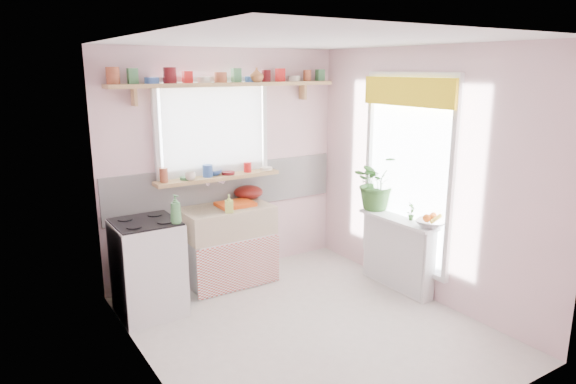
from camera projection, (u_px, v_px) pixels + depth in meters
room at (313, 158)px, 5.38m from camera, size 3.20×3.20×3.20m
sink_unit at (228, 245)px, 5.53m from camera, size 0.95×0.65×1.11m
cooker at (148, 267)px, 4.83m from camera, size 0.58×0.58×0.93m
radiator_ledge at (398, 252)px, 5.41m from camera, size 0.22×0.95×0.78m
windowsill at (218, 177)px, 5.52m from camera, size 1.40×0.22×0.04m
pine_shelf at (229, 84)px, 5.36m from camera, size 2.52×0.24×0.04m
shelf_crockery at (229, 77)px, 5.34m from camera, size 2.47×0.11×0.12m
sill_crockery at (214, 171)px, 5.47m from camera, size 1.35×0.11×0.12m
dish_tray at (235, 204)px, 5.49m from camera, size 0.39×0.29×0.04m
colander at (248, 192)px, 5.78m from camera, size 0.43×0.43×0.15m
jade_plant at (377, 182)px, 5.59m from camera, size 0.55×0.48×0.60m
fruit_bowl at (432, 224)px, 5.00m from camera, size 0.39×0.39×0.07m
herb_pot at (411, 211)px, 5.21m from camera, size 0.12×0.10×0.19m
soap_bottle_sink at (229, 204)px, 5.22m from camera, size 0.11×0.11×0.19m
sill_cup at (190, 176)px, 5.27m from camera, size 0.12×0.12×0.09m
sill_bowl at (214, 172)px, 5.54m from camera, size 0.23×0.23×0.06m
shelf_vase at (257, 75)px, 5.44m from camera, size 0.15×0.15×0.15m
cooker_bottle at (176, 209)px, 4.62m from camera, size 0.13×0.13×0.26m
fruit at (432, 217)px, 4.99m from camera, size 0.20×0.14×0.10m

